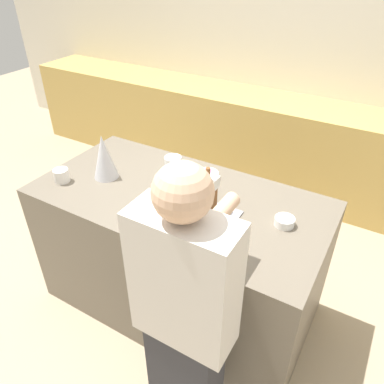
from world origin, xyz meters
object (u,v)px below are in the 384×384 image
at_px(mug, 62,175).
at_px(person, 185,323).
at_px(candy_bowl_near_tray_left, 175,175).
at_px(candy_bowl_far_left, 173,160).
at_px(baking_tray, 198,214).
at_px(candy_bowl_front_corner, 208,175).
at_px(gingerbread_house, 198,196).
at_px(candy_bowl_center_rear, 285,221).
at_px(decorative_tree, 104,157).

xyz_separation_m(mug, person, (1.18, -0.46, -0.13)).
distance_m(candy_bowl_near_tray_left, candy_bowl_far_left, 0.19).
height_order(baking_tray, candy_bowl_front_corner, candy_bowl_front_corner).
xyz_separation_m(candy_bowl_front_corner, mug, (-0.77, -0.50, 0.02)).
bearing_deg(candy_bowl_near_tray_left, gingerbread_house, -39.11).
bearing_deg(baking_tray, gingerbread_house, 38.53).
bearing_deg(mug, candy_bowl_far_left, 47.94).
bearing_deg(baking_tray, mug, -171.73).
distance_m(candy_bowl_far_left, mug, 0.72).
bearing_deg(gingerbread_house, candy_bowl_front_corner, 110.49).
bearing_deg(candy_bowl_far_left, candy_bowl_center_rear, -16.33).
height_order(candy_bowl_center_rear, mug, mug).
relative_size(baking_tray, candy_bowl_far_left, 3.61).
height_order(gingerbread_house, candy_bowl_far_left, gingerbread_house).
bearing_deg(person, candy_bowl_far_left, 125.17).
distance_m(gingerbread_house, candy_bowl_far_left, 0.59).
height_order(baking_tray, candy_bowl_center_rear, candy_bowl_center_rear).
relative_size(candy_bowl_front_corner, mug, 1.46).
relative_size(decorative_tree, candy_bowl_near_tray_left, 2.62).
relative_size(mug, person, 0.06).
xyz_separation_m(decorative_tree, candy_bowl_far_left, (0.28, 0.35, -0.11)).
bearing_deg(person, gingerbread_house, 114.94).
bearing_deg(mug, gingerbread_house, 8.28).
bearing_deg(candy_bowl_near_tray_left, candy_bowl_far_left, 127.04).
bearing_deg(candy_bowl_near_tray_left, person, -55.17).
bearing_deg(candy_bowl_far_left, decorative_tree, -128.74).
xyz_separation_m(gingerbread_house, person, (0.27, -0.59, -0.21)).
distance_m(decorative_tree, person, 1.20).
distance_m(baking_tray, candy_bowl_far_left, 0.59).
bearing_deg(baking_tray, candy_bowl_front_corner, 110.44).
height_order(baking_tray, person, person).
bearing_deg(candy_bowl_far_left, candy_bowl_front_corner, -7.65).
bearing_deg(gingerbread_house, mug, -171.72).
xyz_separation_m(decorative_tree, candy_bowl_front_corner, (0.57, 0.31, -0.12)).
bearing_deg(decorative_tree, candy_bowl_front_corner, 28.68).
relative_size(candy_bowl_center_rear, person, 0.07).
relative_size(baking_tray, mug, 4.50).
xyz_separation_m(decorative_tree, candy_bowl_near_tray_left, (0.40, 0.20, -0.12)).
bearing_deg(decorative_tree, candy_bowl_far_left, 51.26).
bearing_deg(candy_bowl_center_rear, candy_bowl_front_corner, 159.58).
relative_size(baking_tray, candy_bowl_front_corner, 3.09).
xyz_separation_m(baking_tray, candy_bowl_center_rear, (0.44, 0.15, 0.02)).
bearing_deg(decorative_tree, mug, -137.49).
height_order(gingerbread_house, candy_bowl_near_tray_left, gingerbread_house).
height_order(decorative_tree, mug, decorative_tree).
relative_size(candy_bowl_near_tray_left, person, 0.07).
distance_m(gingerbread_house, decorative_tree, 0.71).
bearing_deg(candy_bowl_near_tray_left, candy_bowl_center_rear, -7.83).
bearing_deg(baking_tray, person, -65.03).
distance_m(candy_bowl_front_corner, candy_bowl_far_left, 0.29).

